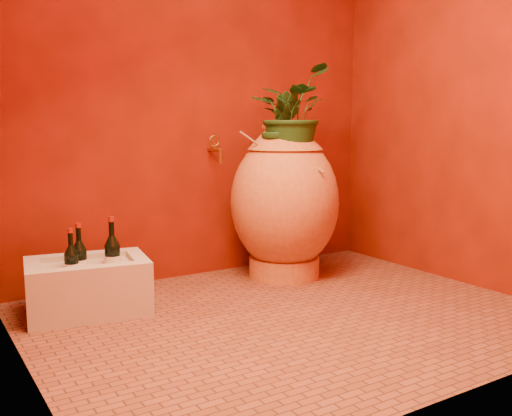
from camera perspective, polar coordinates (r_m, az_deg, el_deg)
floor at (r=2.93m, az=3.61°, el=-10.74°), size 2.50×2.50×0.00m
wall_back at (r=3.63m, az=-5.68°, el=12.95°), size 2.50×0.02×2.50m
wall_left at (r=2.29m, az=-23.39°, el=15.05°), size 0.02×2.00×2.50m
wall_right at (r=3.65m, az=20.34°, el=12.46°), size 0.02×2.00×2.50m
amphora at (r=3.56m, az=2.88°, el=0.69°), size 0.83×0.83×0.97m
stone_basin at (r=3.06m, az=-16.46°, el=-7.62°), size 0.65×0.50×0.28m
wine_bottle_a at (r=3.03m, az=-14.14°, el=-4.93°), size 0.08×0.08×0.34m
wine_bottle_b at (r=3.03m, az=-17.21°, el=-5.21°), size 0.08×0.08×0.31m
wine_bottle_c at (r=2.99m, az=-17.95°, el=-5.56°), size 0.07×0.07×0.30m
wall_tap at (r=3.57m, az=-4.07°, el=5.99°), size 0.08×0.16×0.18m
plant_main at (r=3.52m, az=3.41°, el=9.49°), size 0.68×0.67×0.57m
plant_side at (r=3.45m, az=2.51°, el=8.05°), size 0.30×0.28×0.43m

